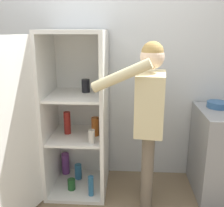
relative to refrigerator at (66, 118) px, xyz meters
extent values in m
cube|color=silver|center=(0.35, 0.44, 0.48)|extent=(7.00, 0.06, 2.55)
cube|color=white|center=(0.09, 0.08, -0.78)|extent=(0.59, 0.62, 0.04)
cube|color=white|center=(0.09, 0.08, 0.81)|extent=(0.59, 0.62, 0.04)
cube|color=white|center=(0.09, 0.37, 0.02)|extent=(0.59, 0.03, 1.56)
cube|color=white|center=(-0.19, 0.08, 0.02)|extent=(0.03, 0.62, 1.56)
cube|color=white|center=(0.37, 0.08, 0.02)|extent=(0.04, 0.62, 1.56)
cube|color=white|center=(0.09, 0.08, -0.21)|extent=(0.52, 0.55, 0.02)
cube|color=white|center=(0.09, 0.08, 0.21)|extent=(0.52, 0.55, 0.02)
cube|color=white|center=(-0.33, -0.50, 0.02)|extent=(0.26, 0.57, 1.56)
cylinder|color=teal|center=(0.25, -0.13, -0.66)|extent=(0.05, 0.05, 0.21)
cylinder|color=maroon|center=(-0.01, 0.10, -0.08)|extent=(0.07, 0.07, 0.23)
cylinder|color=#723884|center=(-0.10, 0.27, -0.64)|extent=(0.09, 0.09, 0.25)
cylinder|color=#9E4C19|center=(0.28, 0.07, -0.11)|extent=(0.08, 0.08, 0.19)
cylinder|color=#1E5123|center=(0.03, -0.04, -0.71)|extent=(0.08, 0.08, 0.12)
cylinder|color=beige|center=(0.27, -0.13, -0.13)|extent=(0.06, 0.06, 0.13)
cylinder|color=black|center=(0.18, 0.17, 0.29)|extent=(0.08, 0.08, 0.13)
cylinder|color=teal|center=(0.07, 0.17, -0.68)|extent=(0.08, 0.08, 0.17)
cylinder|color=#726656|center=(0.79, -0.23, -0.43)|extent=(0.11, 0.11, 0.75)
cylinder|color=#726656|center=(0.81, -0.06, -0.43)|extent=(0.11, 0.11, 0.75)
cube|color=beige|center=(0.80, -0.14, 0.21)|extent=(0.30, 0.46, 0.53)
sphere|color=beige|center=(0.80, -0.14, 0.61)|extent=(0.21, 0.21, 0.21)
sphere|color=#AD894C|center=(0.80, -0.14, 0.65)|extent=(0.19, 0.19, 0.19)
cylinder|color=beige|center=(0.55, -0.35, 0.49)|extent=(0.50, 0.15, 0.29)
cylinder|color=beige|center=(0.83, 0.10, 0.19)|extent=(0.09, 0.09, 0.50)
cylinder|color=#335B8E|center=(1.49, 0.18, 0.11)|extent=(0.21, 0.21, 0.06)
camera|label=1|loc=(0.60, -2.38, 0.84)|focal=42.00mm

